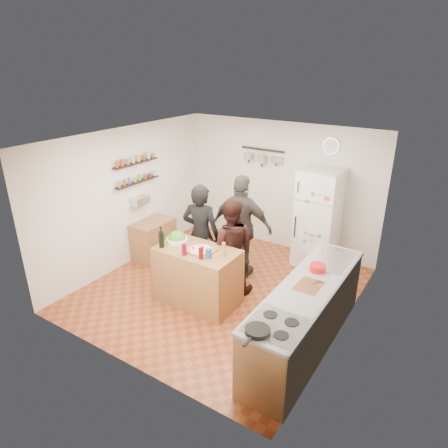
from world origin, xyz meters
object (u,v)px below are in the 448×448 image
Objects in this scene: prep_island at (198,276)px; counter_run at (306,317)px; salad_bowl at (177,240)px; pepper_mill at (224,250)px; side_table at (154,239)px; person_center at (230,246)px; fridge at (318,218)px; red_bowl at (318,268)px; person_left at (201,234)px; person_back at (242,227)px; wine_bottle at (161,240)px; wall_clock at (331,146)px; salt_canister at (209,253)px; skillet at (258,331)px.

prep_island reaches higher than counter_run.
pepper_mill is (0.87, 0.00, 0.05)m from salad_bowl.
person_center is at bearing -6.48° from side_table.
prep_island is 2.51m from fridge.
prep_island is 5.74× the size of red_bowl.
person_left is at bearing 174.54° from red_bowl.
counter_run is (1.68, -1.18, -0.46)m from person_back.
fridge is (1.56, 2.45, -0.14)m from wine_bottle.
fridge is at bearing 108.06° from counter_run.
counter_run is 3.22m from wall_clock.
salt_canister is at bearing -178.19° from counter_run.
person_back is (0.46, 0.55, 0.04)m from person_left.
person_left is 2.27m from counter_run.
wine_bottle is 3.38m from wall_clock.
fridge reaches higher than red_bowl.
wall_clock is (-0.65, 3.80, 1.20)m from skillet.
salad_bowl is 0.52m from person_left.
person_back is 2.13m from wall_clock.
pepper_mill is 0.10× the size of person_back.
prep_island is at bearing 41.35° from person_center.
side_table is at bearing -151.82° from fridge.
wall_clock is at bearing 99.70° from skillet.
wine_bottle is 0.81m from salt_canister.
salt_canister is at bearing -105.87° from wall_clock.
person_center reaches higher than salt_canister.
wall_clock is (1.06, 2.56, 1.69)m from prep_island.
wall_clock is at bearing 60.66° from wine_bottle.
wall_clock is at bearing -131.78° from person_back.
person_back is at bearing 97.91° from salt_canister.
salt_canister is at bearing 141.45° from skillet.
skillet is at bearing 102.01° from person_center.
person_left reaches higher than salt_canister.
prep_island is at bearing -115.47° from fridge.
wall_clock is (1.48, 2.51, 1.21)m from salad_bowl.
person_center reaches higher than salad_bowl.
person_left is 1.41m from side_table.
fridge is at bearing 55.78° from salad_bowl.
fridge is 2.25× the size of side_table.
salt_canister is at bearing 68.85° from person_center.
skillet is (1.26, -1.29, -0.05)m from pepper_mill.
prep_island is at bearing -25.77° from side_table.
red_bowl reaches higher than side_table.
person_left is at bearing 138.60° from skillet.
person_back is 1.80m from red_bowl.
pepper_mill is 1.81m from skillet.
pepper_mill is at bearing 174.87° from counter_run.
salad_bowl is at bearing -124.22° from fridge.
wall_clock reaches higher than red_bowl.
person_back is at bearing 83.28° from prep_island.
skillet is (2.21, -1.02, -0.09)m from wine_bottle.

